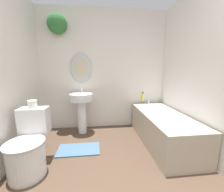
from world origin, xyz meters
TOP-DOWN VIEW (x-y plane):
  - wall_back at (-0.10, 2.53)m, footprint 2.66×0.35m
  - wall_right at (1.30, 1.26)m, footprint 0.06×2.64m
  - toilet at (-0.99, 1.24)m, footprint 0.43×0.60m
  - pedestal_sink at (-0.47, 2.26)m, footprint 0.44×0.44m
  - bathtub at (0.92, 1.71)m, footprint 0.66×1.51m
  - shampoo_bottle at (0.78, 2.36)m, footprint 0.06×0.06m
  - bath_mat at (-0.47, 1.63)m, footprint 0.64×0.35m
  - toilet_paper_roll at (-0.99, 1.46)m, footprint 0.11×0.11m

SIDE VIEW (x-z plane):
  - bath_mat at x=-0.47m, z-range 0.00..0.02m
  - bathtub at x=0.92m, z-range -0.03..0.56m
  - toilet at x=-0.99m, z-range -0.07..0.68m
  - pedestal_sink at x=-0.47m, z-range 0.12..1.00m
  - shampoo_bottle at x=0.78m, z-range 0.58..0.76m
  - toilet_paper_roll at x=-0.99m, z-range 0.74..0.84m
  - wall_right at x=1.30m, z-range 0.00..2.40m
  - wall_back at x=-0.10m, z-range 0.09..2.49m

